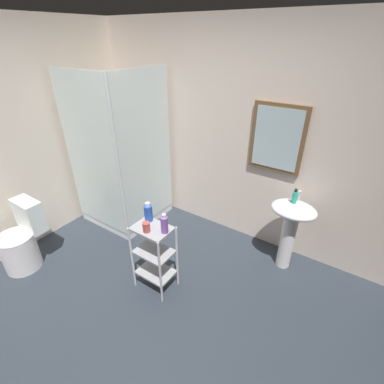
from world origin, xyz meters
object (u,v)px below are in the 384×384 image
Objects in this scene: shampoo_bottle_blue at (148,213)px; rinse_cup at (146,227)px; shower_stall at (125,190)px; hand_soap_bottle at (295,197)px; pedestal_sink at (291,223)px; toilet at (22,242)px; conditioner_bottle_purple at (164,224)px; storage_cart at (154,253)px.

shampoo_bottle_blue is 2.05× the size of rinse_cup.
hand_soap_bottle is at bearing 9.53° from shower_stall.
hand_soap_bottle is (-0.02, 0.02, 0.30)m from pedestal_sink.
pedestal_sink reaches higher than toilet.
pedestal_sink is 2.91m from toilet.
conditioner_bottle_purple reaches higher than rinse_cup.
shower_stall is at bearing 76.56° from toilet.
conditioner_bottle_purple reaches higher than storage_cart.
pedestal_sink is at bearing 47.51° from rinse_cup.
shower_stall is 10.13× the size of shampoo_bottle_blue.
shampoo_bottle_blue is (1.31, 0.65, 0.51)m from toilet.
toilet is at bearing -103.44° from shower_stall.
conditioner_bottle_purple is at bearing -13.59° from shampoo_bottle_blue.
storage_cart is 3.75× the size of shampoo_bottle_blue.
shower_stall is 1.47m from conditioner_bottle_purple.
storage_cart is 7.68× the size of rinse_cup.
shampoo_bottle_blue is 0.25m from conditioner_bottle_purple.
hand_soap_bottle reaches higher than shampoo_bottle_blue.
storage_cart is at bearing -36.34° from shampoo_bottle_blue.
toilet is at bearing -145.81° from hand_soap_bottle.
conditioner_bottle_purple is at bearing 30.53° from rinse_cup.
shower_stall reaches higher than storage_cart.
pedestal_sink is at bearing 49.60° from conditioner_bottle_purple.
shampoo_bottle_blue is at bearing -31.81° from shower_stall.
shower_stall is 2.47× the size of pedestal_sink.
hand_soap_bottle reaches higher than pedestal_sink.
conditioner_bottle_purple is at bearing -129.15° from hand_soap_bottle.
shower_stall is 1.38m from rinse_cup.
pedestal_sink is 1.44m from storage_cart.
conditioner_bottle_purple is 2.00× the size of rinse_cup.
shampoo_bottle_blue is at bearing 143.66° from storage_cart.
shower_stall reaches higher than hand_soap_bottle.
shampoo_bottle_blue reaches higher than rinse_cup.
rinse_cup reaches higher than storage_cart.
shower_stall reaches higher than toilet.
shampoo_bottle_blue is (-1.11, -0.95, 0.25)m from pedestal_sink.
rinse_cup is at bearing -131.37° from hand_soap_bottle.
pedestal_sink is 4.21× the size of conditioner_bottle_purple.
hand_soap_bottle reaches higher than rinse_cup.
pedestal_sink is 8.40× the size of rinse_cup.
pedestal_sink is 1.48m from shampoo_bottle_blue.
toilet is 1.74m from conditioner_bottle_purple.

